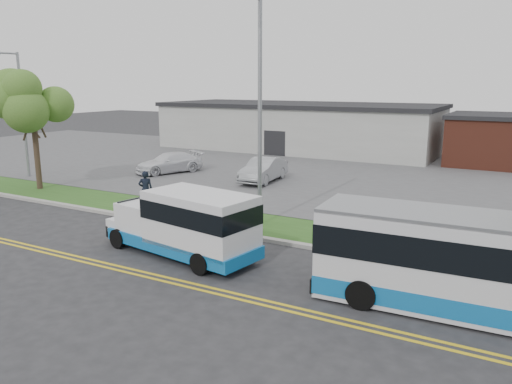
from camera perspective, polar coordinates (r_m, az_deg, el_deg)
The scene contains 18 objects.
ground at distance 21.47m, azimuth -10.27°, elevation -4.65°, with size 140.00×140.00×0.00m, color #28282B.
lane_line_north at distance 18.82m, azimuth -17.73°, elevation -7.52°, with size 70.00×0.12×0.01m, color yellow.
lane_line_south at distance 18.63m, azimuth -18.40°, elevation -7.77°, with size 70.00×0.12×0.01m, color yellow.
curb at distance 22.28m, azimuth -8.50°, elevation -3.76°, with size 80.00×0.30×0.15m, color #9E9B93.
verge at distance 23.68m, azimuth -5.86°, elevation -2.77°, with size 80.00×3.30×0.10m, color #2B531B.
parking_lot at distance 35.88m, azimuth 7.06°, elevation 2.42°, with size 80.00×25.00×0.10m, color #4C4C4F.
commercial_building at distance 47.06m, azimuth 4.91°, elevation 7.46°, with size 25.40×10.40×4.35m.
brick_wing at distance 42.12m, azimuth 25.35°, elevation 5.43°, with size 6.30×7.30×3.90m.
tree_west at distance 31.52m, azimuth -24.24°, elevation 9.34°, with size 4.40×4.40×6.91m.
streetlight_near at distance 21.15m, azimuth 0.35°, elevation 9.72°, with size 0.35×1.53×9.50m.
streetlight_far at distance 36.08m, azimuth -25.21°, elevation 8.48°, with size 0.35×1.53×8.00m.
shuttle_bus at distance 18.12m, azimuth -7.79°, elevation -3.44°, with size 6.65×3.06×2.46m.
transit_bus at distance 14.84m, azimuth 26.41°, elevation -7.96°, with size 10.04×2.78×2.76m.
pedestrian at distance 25.23m, azimuth -12.50°, elevation 0.27°, with size 0.69×0.45×1.89m, color black.
parked_car_a at distance 31.42m, azimuth 0.85°, elevation 2.57°, with size 1.59×4.55×1.50m, color #A4A7AB.
parked_car_b at distance 35.08m, azimuth -9.89°, elevation 3.32°, with size 1.92×4.73×1.37m, color white.
grocery_bag_left at distance 25.42m, azimuth -13.30°, elevation -1.50°, with size 0.32×0.32×0.32m, color white.
grocery_bag_right at distance 25.39m, azimuth -11.54°, elevation -1.43°, with size 0.32×0.32×0.32m, color white.
Camera 1 is at (13.11, -15.82, 6.24)m, focal length 35.00 mm.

